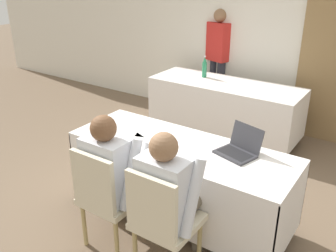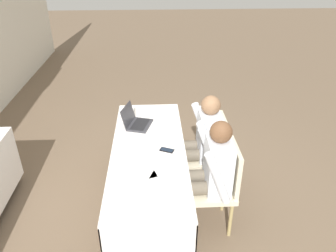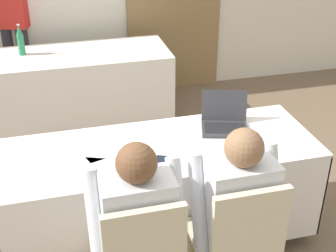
{
  "view_description": "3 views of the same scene",
  "coord_description": "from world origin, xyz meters",
  "px_view_note": "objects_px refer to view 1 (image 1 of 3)",
  "views": [
    {
      "loc": [
        1.53,
        -2.44,
        2.18
      ],
      "look_at": [
        0.0,
        -0.19,
        0.99
      ],
      "focal_mm": 40.0,
      "sensor_mm": 36.0,
      "label": 1
    },
    {
      "loc": [
        -2.69,
        -0.06,
        2.5
      ],
      "look_at": [
        0.0,
        -0.19,
        0.99
      ],
      "focal_mm": 35.0,
      "sensor_mm": 36.0,
      "label": 2
    },
    {
      "loc": [
        -0.59,
        -2.44,
        2.26
      ],
      "look_at": [
        0.0,
        -0.19,
        0.99
      ],
      "focal_mm": 50.0,
      "sensor_mm": 36.0,
      "label": 3
    }
  ],
  "objects_px": {
    "cell_phone": "(165,151)",
    "chair_near_left": "(106,195)",
    "laptop": "(238,149)",
    "water_bottle": "(204,68)",
    "person_white_shirt": "(170,193)",
    "person_checkered_shirt": "(114,172)",
    "chair_near_right": "(162,219)",
    "person_red_shirt": "(218,56)"
  },
  "relations": [
    {
      "from": "cell_phone",
      "to": "chair_near_left",
      "type": "xyz_separation_m",
      "value": [
        -0.23,
        -0.49,
        -0.24
      ]
    },
    {
      "from": "laptop",
      "to": "chair_near_left",
      "type": "relative_size",
      "value": 0.41
    },
    {
      "from": "water_bottle",
      "to": "person_white_shirt",
      "type": "relative_size",
      "value": 0.25
    },
    {
      "from": "laptop",
      "to": "person_white_shirt",
      "type": "xyz_separation_m",
      "value": [
        -0.21,
        -0.69,
        -0.12
      ]
    },
    {
      "from": "person_checkered_shirt",
      "to": "chair_near_right",
      "type": "bearing_deg",
      "value": 169.07
    },
    {
      "from": "chair_near_right",
      "to": "person_white_shirt",
      "type": "height_order",
      "value": "person_white_shirt"
    },
    {
      "from": "person_checkered_shirt",
      "to": "person_red_shirt",
      "type": "xyz_separation_m",
      "value": [
        -0.67,
        3.09,
        0.25
      ]
    },
    {
      "from": "water_bottle",
      "to": "person_checkered_shirt",
      "type": "xyz_separation_m",
      "value": [
        0.58,
        -2.51,
        -0.21
      ]
    },
    {
      "from": "cell_phone",
      "to": "person_red_shirt",
      "type": "relative_size",
      "value": 0.09
    },
    {
      "from": "water_bottle",
      "to": "person_red_shirt",
      "type": "xyz_separation_m",
      "value": [
        -0.09,
        0.57,
        0.04
      ]
    },
    {
      "from": "person_white_shirt",
      "to": "person_red_shirt",
      "type": "relative_size",
      "value": 0.74
    },
    {
      "from": "water_bottle",
      "to": "person_red_shirt",
      "type": "relative_size",
      "value": 0.18
    },
    {
      "from": "person_checkered_shirt",
      "to": "chair_near_left",
      "type": "bearing_deg",
      "value": 90.0
    },
    {
      "from": "cell_phone",
      "to": "water_bottle",
      "type": "distance_m",
      "value": 2.28
    },
    {
      "from": "cell_phone",
      "to": "chair_near_right",
      "type": "bearing_deg",
      "value": -34.08
    },
    {
      "from": "chair_near_right",
      "to": "person_red_shirt",
      "type": "xyz_separation_m",
      "value": [
        -1.21,
        3.19,
        0.41
      ]
    },
    {
      "from": "chair_near_right",
      "to": "person_red_shirt",
      "type": "bearing_deg",
      "value": -69.22
    },
    {
      "from": "cell_phone",
      "to": "water_bottle",
      "type": "bearing_deg",
      "value": 134.36
    },
    {
      "from": "laptop",
      "to": "chair_near_right",
      "type": "xyz_separation_m",
      "value": [
        -0.21,
        -0.8,
        -0.28
      ]
    },
    {
      "from": "water_bottle",
      "to": "person_white_shirt",
      "type": "bearing_deg",
      "value": -65.95
    },
    {
      "from": "cell_phone",
      "to": "water_bottle",
      "type": "height_order",
      "value": "water_bottle"
    },
    {
      "from": "chair_near_right",
      "to": "person_checkered_shirt",
      "type": "height_order",
      "value": "person_checkered_shirt"
    },
    {
      "from": "chair_near_left",
      "to": "person_white_shirt",
      "type": "bearing_deg",
      "value": -169.07
    },
    {
      "from": "chair_near_left",
      "to": "water_bottle",
      "type": "bearing_deg",
      "value": -77.4
    },
    {
      "from": "chair_near_left",
      "to": "cell_phone",
      "type": "bearing_deg",
      "value": -115.02
    },
    {
      "from": "chair_near_right",
      "to": "person_checkered_shirt",
      "type": "bearing_deg",
      "value": -10.93
    },
    {
      "from": "person_white_shirt",
      "to": "person_red_shirt",
      "type": "distance_m",
      "value": 3.32
    },
    {
      "from": "person_checkered_shirt",
      "to": "person_white_shirt",
      "type": "relative_size",
      "value": 1.0
    },
    {
      "from": "laptop",
      "to": "person_checkered_shirt",
      "type": "relative_size",
      "value": 0.32
    },
    {
      "from": "person_red_shirt",
      "to": "laptop",
      "type": "bearing_deg",
      "value": -40.47
    },
    {
      "from": "chair_near_left",
      "to": "chair_near_right",
      "type": "relative_size",
      "value": 1.0
    },
    {
      "from": "chair_near_left",
      "to": "person_red_shirt",
      "type": "xyz_separation_m",
      "value": [
        -0.67,
        3.19,
        0.41
      ]
    },
    {
      "from": "laptop",
      "to": "chair_near_right",
      "type": "relative_size",
      "value": 0.41
    },
    {
      "from": "cell_phone",
      "to": "chair_near_left",
      "type": "relative_size",
      "value": 0.16
    },
    {
      "from": "chair_near_left",
      "to": "person_checkered_shirt",
      "type": "relative_size",
      "value": 0.78
    },
    {
      "from": "person_checkered_shirt",
      "to": "person_red_shirt",
      "type": "height_order",
      "value": "person_red_shirt"
    },
    {
      "from": "person_red_shirt",
      "to": "person_white_shirt",
      "type": "bearing_deg",
      "value": -49.72
    },
    {
      "from": "chair_near_left",
      "to": "person_white_shirt",
      "type": "xyz_separation_m",
      "value": [
        0.54,
        0.1,
        0.16
      ]
    },
    {
      "from": "water_bottle",
      "to": "cell_phone",
      "type": "bearing_deg",
      "value": -69.13
    },
    {
      "from": "chair_near_left",
      "to": "person_checkered_shirt",
      "type": "distance_m",
      "value": 0.19
    },
    {
      "from": "chair_near_left",
      "to": "person_white_shirt",
      "type": "relative_size",
      "value": 0.78
    },
    {
      "from": "cell_phone",
      "to": "person_white_shirt",
      "type": "bearing_deg",
      "value": -27.6
    }
  ]
}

